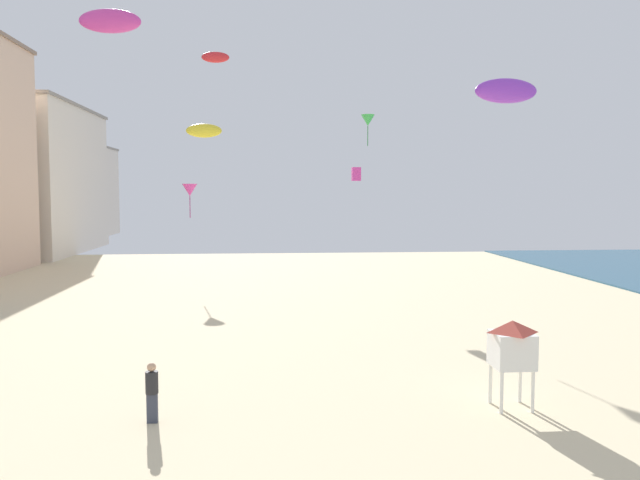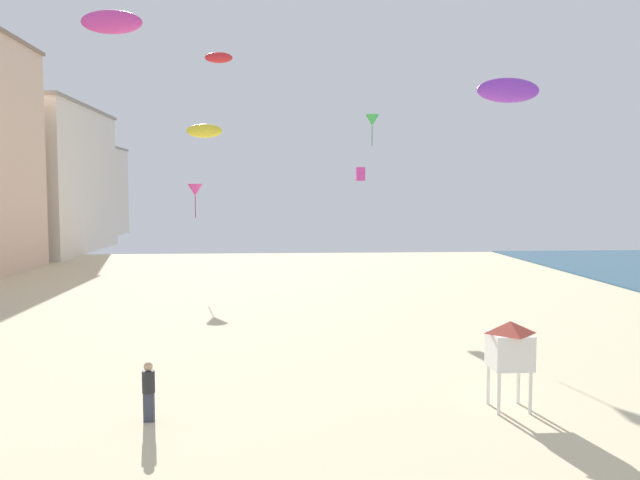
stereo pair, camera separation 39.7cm
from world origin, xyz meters
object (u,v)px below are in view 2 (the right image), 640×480
object	(u,v)px
kite_red_parafoil	(219,58)
kite_yellow_parafoil	(204,131)
kite_flyer	(149,388)
kite_purple_parafoil	(508,90)
kite_magenta_parafoil	(112,22)
lifeguard_stand	(510,346)
kite_green_delta	(372,120)
kite_magenta_delta	(195,190)
kite_magenta_box	(360,174)

from	to	relation	value
kite_red_parafoil	kite_yellow_parafoil	size ratio (longest dim) A/B	1.06
kite_flyer	kite_red_parafoil	xyz separation A→B (m)	(0.61, 15.11, 11.92)
kite_purple_parafoil	kite_magenta_parafoil	size ratio (longest dim) A/B	1.15
kite_red_parafoil	kite_magenta_parafoil	bearing A→B (deg)	-113.81
kite_magenta_parafoil	kite_purple_parafoil	bearing A→B (deg)	4.26
kite_red_parafoil	kite_yellow_parafoil	xyz separation A→B (m)	(0.23, -8.61, -4.40)
lifeguard_stand	kite_purple_parafoil	size ratio (longest dim) A/B	0.97
kite_purple_parafoil	kite_red_parafoil	size ratio (longest dim) A/B	1.91
kite_flyer	kite_red_parafoil	world-z (taller)	kite_red_parafoil
lifeguard_stand	kite_purple_parafoil	xyz separation A→B (m)	(2.88, 8.49, 8.54)
kite_flyer	kite_green_delta	world-z (taller)	kite_green_delta
kite_yellow_parafoil	lifeguard_stand	bearing A→B (deg)	-33.62
kite_magenta_delta	kite_red_parafoil	bearing A→B (deg)	-76.59
kite_magenta_parafoil	kite_red_parafoil	bearing A→B (deg)	66.19
kite_magenta_delta	kite_magenta_box	bearing A→B (deg)	-29.58
kite_purple_parafoil	kite_red_parafoil	distance (m)	14.07
kite_flyer	kite_green_delta	bearing A→B (deg)	-100.10
kite_flyer	kite_purple_parafoil	xyz separation A→B (m)	(12.96, 8.84, 9.46)
kite_magenta_delta	kite_yellow_parafoil	distance (m)	20.37
kite_red_parafoil	kite_purple_parafoil	bearing A→B (deg)	-26.90
kite_purple_parafoil	kite_green_delta	world-z (taller)	kite_purple_parafoil
lifeguard_stand	kite_red_parafoil	distance (m)	20.70
lifeguard_stand	kite_green_delta	world-z (taller)	kite_green_delta
kite_red_parafoil	kite_magenta_delta	distance (m)	13.42
kite_purple_parafoil	kite_yellow_parafoil	bearing A→B (deg)	-169.06
kite_magenta_box	kite_green_delta	world-z (taller)	kite_green_delta
kite_magenta_delta	kite_green_delta	distance (m)	13.25
kite_yellow_parafoil	kite_flyer	bearing A→B (deg)	-97.37
kite_magenta_box	kite_yellow_parafoil	size ratio (longest dim) A/B	0.62
kite_flyer	kite_magenta_box	distance (m)	23.12
kite_magenta_box	kite_magenta_delta	size ratio (longest dim) A/B	0.35
kite_magenta_parafoil	kite_magenta_delta	xyz separation A→B (m)	(0.55, 18.87, -6.19)
kite_magenta_box	kite_green_delta	bearing A→B (deg)	17.88
kite_purple_parafoil	kite_green_delta	distance (m)	12.58
kite_magenta_box	kite_red_parafoil	xyz separation A→B (m)	(-7.78, -5.47, 5.55)
kite_red_parafoil	kite_green_delta	world-z (taller)	kite_red_parafoil
kite_purple_parafoil	kite_yellow_parafoil	size ratio (longest dim) A/B	2.03
lifeguard_stand	kite_magenta_parafoil	bearing A→B (deg)	146.81
kite_purple_parafoil	kite_red_parafoil	xyz separation A→B (m)	(-12.35, 6.27, 2.46)
kite_magenta_parafoil	kite_magenta_box	distance (m)	17.79
kite_red_parafoil	kite_flyer	bearing A→B (deg)	-92.30
kite_magenta_parafoil	kite_magenta_box	size ratio (longest dim) A/B	2.84
kite_flyer	kite_green_delta	size ratio (longest dim) A/B	0.89
kite_red_parafoil	kite_green_delta	bearing A→B (deg)	33.89
kite_green_delta	kite_magenta_parafoil	bearing A→B (deg)	-131.87
kite_yellow_parafoil	kite_green_delta	bearing A→B (deg)	60.02
kite_yellow_parafoil	kite_red_parafoil	bearing A→B (deg)	91.56
kite_flyer	kite_yellow_parafoil	size ratio (longest dim) A/B	1.27
kite_magenta_delta	kite_magenta_parafoil	bearing A→B (deg)	-91.68
kite_green_delta	kite_magenta_delta	bearing A→B (deg)	152.94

